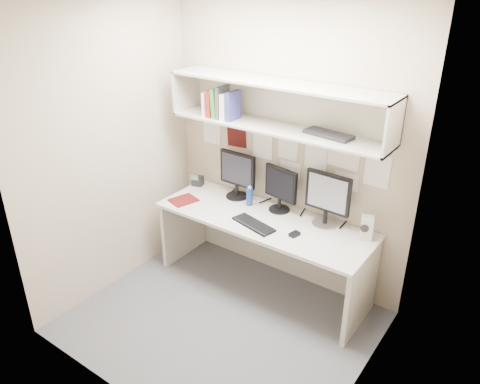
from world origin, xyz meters
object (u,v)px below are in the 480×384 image
Objects in this scene: maroon_notebook at (184,200)px; speaker at (367,228)px; keyboard at (254,224)px; monitor_left at (237,173)px; monitor_center at (281,187)px; desk_phone at (198,181)px; monitor_right at (327,197)px; desk at (263,252)px.

speaker is at bearing 28.77° from maroon_notebook.
speaker is 1.73m from maroon_notebook.
keyboard is 2.08× the size of speaker.
monitor_left is 0.58m from maroon_notebook.
monitor_center is 0.99m from desk_phone.
monitor_left is 1.10× the size of keyboard.
keyboard is at bearing -176.31° from speaker.
maroon_notebook is at bearing -161.06° from monitor_right.
desk is 0.91m from maroon_notebook.
monitor_left is at bearing 153.56° from keyboard.
monitor_left is 1.86× the size of maroon_notebook.
monitor_right is (0.95, -0.00, 0.01)m from monitor_left.
maroon_notebook is at bearing 173.18° from speaker.
monitor_right reaches higher than maroon_notebook.
desk_phone is at bearing -167.28° from monitor_center.
monitor_right is at bearing 11.49° from monitor_center.
monitor_right is 0.41m from speaker.
speaker is (0.88, 0.36, 0.09)m from keyboard.
monitor_center is 3.24× the size of desk_phone.
desk_phone is (-0.94, 0.36, 0.04)m from keyboard.
maroon_notebook is at bearing -168.99° from desk.
monitor_left is at bearing 154.03° from desk.
desk is 15.55× the size of desk_phone.
keyboard is at bearing -38.85° from monitor_left.
keyboard is at bearing -37.76° from desk_phone.
keyboard is 1.01m from desk_phone.
desk_phone is (-0.97, -0.02, -0.18)m from monitor_center.
maroon_notebook is at bearing -132.61° from monitor_left.
speaker is at bearing 9.79° from monitor_center.
speaker is at bearing 36.22° from keyboard.
keyboard is 3.23× the size of desk_phone.
monitor_right is (0.50, 0.22, 0.62)m from desk.
desk_phone is (-0.49, -0.02, -0.20)m from monitor_left.
monitor_left is at bearing -168.47° from monitor_center.
desk is 4.38× the size of monitor_left.
monitor_right reaches higher than monitor_left.
speaker is at bearing -16.80° from desk_phone.
monitor_right is at bearing 33.06° from maroon_notebook.
speaker is at bearing 0.44° from monitor_left.
monitor_center is at bearing -15.43° from desk_phone.
maroon_notebook is (-1.69, -0.35, -0.09)m from speaker.
monitor_right reaches higher than speaker.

